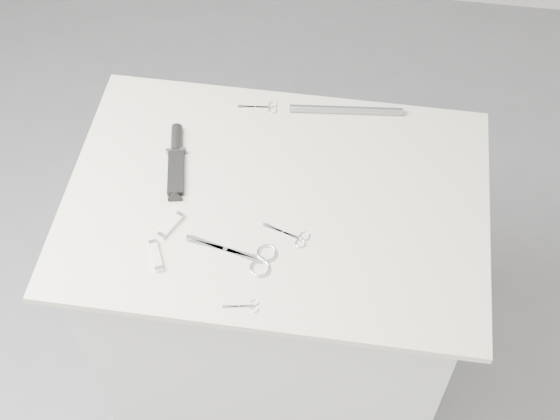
# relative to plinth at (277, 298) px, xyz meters

# --- Properties ---
(ground) EXTENTS (4.00, 4.00, 0.01)m
(ground) POSITION_rel_plinth_xyz_m (0.00, 0.00, -0.46)
(ground) COLOR gray
(ground) RESTS_ON ground
(plinth) EXTENTS (0.90, 0.60, 0.90)m
(plinth) POSITION_rel_plinth_xyz_m (0.00, 0.00, 0.00)
(plinth) COLOR silver
(plinth) RESTS_ON ground
(display_board) EXTENTS (1.00, 0.70, 0.02)m
(display_board) POSITION_rel_plinth_xyz_m (0.00, 0.00, 0.46)
(display_board) COLOR beige
(display_board) RESTS_ON plinth
(large_shears) EXTENTS (0.21, 0.10, 0.01)m
(large_shears) POSITION_rel_plinth_xyz_m (-0.03, -0.17, 0.47)
(large_shears) COLOR silver
(large_shears) RESTS_ON display_board
(embroidery_scissors_a) EXTENTS (0.11, 0.06, 0.00)m
(embroidery_scissors_a) POSITION_rel_plinth_xyz_m (0.06, -0.10, 0.47)
(embroidery_scissors_a) COLOR silver
(embroidery_scissors_a) RESTS_ON display_board
(embroidery_scissors_b) EXTENTS (0.10, 0.04, 0.00)m
(embroidery_scissors_b) POSITION_rel_plinth_xyz_m (-0.07, 0.29, 0.47)
(embroidery_scissors_b) COLOR silver
(embroidery_scissors_b) RESTS_ON display_board
(tiny_scissors) EXTENTS (0.08, 0.03, 0.00)m
(tiny_scissors) POSITION_rel_plinth_xyz_m (-0.02, -0.30, 0.47)
(tiny_scissors) COLOR silver
(tiny_scissors) RESTS_ON display_board
(sheathed_knife) EXTENTS (0.08, 0.22, 0.03)m
(sheathed_knife) POSITION_rel_plinth_xyz_m (-0.26, 0.08, 0.48)
(sheathed_knife) COLOR black
(sheathed_knife) RESTS_ON display_board
(pocket_knife_a) EXTENTS (0.05, 0.08, 0.01)m
(pocket_knife_a) POSITION_rel_plinth_xyz_m (-0.23, -0.12, 0.47)
(pocket_knife_a) COLOR silver
(pocket_knife_a) RESTS_ON display_board
(pocket_knife_b) EXTENTS (0.05, 0.08, 0.01)m
(pocket_knife_b) POSITION_rel_plinth_xyz_m (-0.24, -0.20, 0.48)
(pocket_knife_b) COLOR silver
(pocket_knife_b) RESTS_ON display_board
(metal_rail) EXTENTS (0.29, 0.05, 0.02)m
(metal_rail) POSITION_rel_plinth_xyz_m (0.14, 0.30, 0.48)
(metal_rail) COLOR gray
(metal_rail) RESTS_ON display_board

